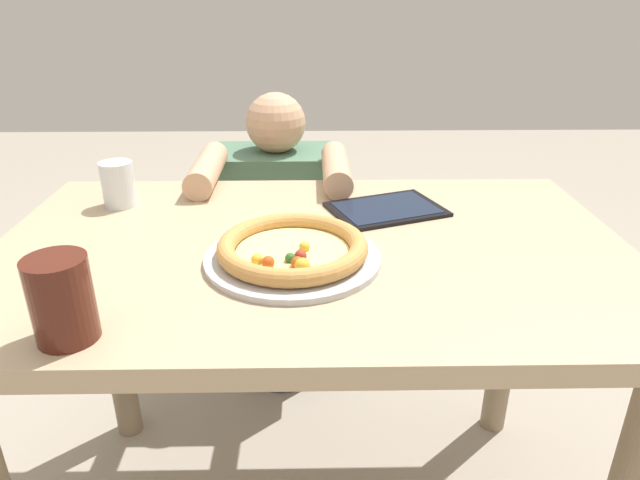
{
  "coord_description": "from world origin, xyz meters",
  "views": [
    {
      "loc": [
        -0.0,
        -1.0,
        1.22
      ],
      "look_at": [
        0.01,
        -0.05,
        0.78
      ],
      "focal_mm": 31.81,
      "sensor_mm": 36.0,
      "label": 1
    }
  ],
  "objects_px": {
    "tablet": "(388,209)",
    "diner_seated": "(281,257)",
    "pizza_near": "(295,251)",
    "water_cup_clear": "(120,184)",
    "drink_cup_colored": "(64,299)"
  },
  "relations": [
    {
      "from": "tablet",
      "to": "diner_seated",
      "type": "xyz_separation_m",
      "value": [
        -0.27,
        0.42,
        -0.33
      ]
    },
    {
      "from": "tablet",
      "to": "diner_seated",
      "type": "height_order",
      "value": "diner_seated"
    },
    {
      "from": "drink_cup_colored",
      "to": "diner_seated",
      "type": "bearing_deg",
      "value": 74.6
    },
    {
      "from": "tablet",
      "to": "water_cup_clear",
      "type": "bearing_deg",
      "value": 175.81
    },
    {
      "from": "tablet",
      "to": "diner_seated",
      "type": "distance_m",
      "value": 0.6
    },
    {
      "from": "diner_seated",
      "to": "tablet",
      "type": "bearing_deg",
      "value": -57.76
    },
    {
      "from": "drink_cup_colored",
      "to": "water_cup_clear",
      "type": "height_order",
      "value": "drink_cup_colored"
    },
    {
      "from": "drink_cup_colored",
      "to": "diner_seated",
      "type": "height_order",
      "value": "diner_seated"
    },
    {
      "from": "pizza_near",
      "to": "tablet",
      "type": "bearing_deg",
      "value": 50.54
    },
    {
      "from": "pizza_near",
      "to": "tablet",
      "type": "height_order",
      "value": "pizza_near"
    },
    {
      "from": "diner_seated",
      "to": "drink_cup_colored",
      "type": "bearing_deg",
      "value": -105.4
    },
    {
      "from": "drink_cup_colored",
      "to": "pizza_near",
      "type": "bearing_deg",
      "value": 37.22
    },
    {
      "from": "pizza_near",
      "to": "drink_cup_colored",
      "type": "height_order",
      "value": "drink_cup_colored"
    },
    {
      "from": "water_cup_clear",
      "to": "diner_seated",
      "type": "height_order",
      "value": "diner_seated"
    },
    {
      "from": "pizza_near",
      "to": "water_cup_clear",
      "type": "height_order",
      "value": "water_cup_clear"
    }
  ]
}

